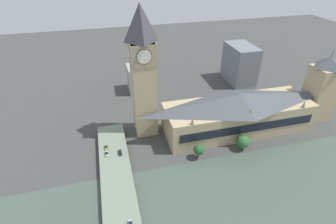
{
  "coord_description": "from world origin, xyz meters",
  "views": [
    {
      "loc": [
        -108.86,
        71.59,
        103.7
      ],
      "look_at": [
        22.84,
        37.45,
        17.2
      ],
      "focal_mm": 28.0,
      "sensor_mm": 36.0,
      "label": 1
    }
  ],
  "objects_px": {
    "parliament_hall": "(238,112)",
    "clock_tower": "(143,71)",
    "car_northbound_lead": "(106,147)",
    "car_northbound_tail": "(131,224)",
    "victoria_tower": "(321,88)",
    "road_bridge": "(121,214)",
    "car_southbound_extra": "(120,152)",
    "car_northbound_mid": "(107,154)"
  },
  "relations": [
    {
      "from": "parliament_hall",
      "to": "clock_tower",
      "type": "height_order",
      "value": "clock_tower"
    },
    {
      "from": "car_northbound_lead",
      "to": "car_northbound_tail",
      "type": "relative_size",
      "value": 1.01
    },
    {
      "from": "victoria_tower",
      "to": "car_northbound_tail",
      "type": "relative_size",
      "value": 12.22
    },
    {
      "from": "clock_tower",
      "to": "road_bridge",
      "type": "distance_m",
      "value": 77.89
    },
    {
      "from": "clock_tower",
      "to": "car_southbound_extra",
      "type": "distance_m",
      "value": 48.41
    },
    {
      "from": "victoria_tower",
      "to": "car_northbound_mid",
      "type": "height_order",
      "value": "victoria_tower"
    },
    {
      "from": "road_bridge",
      "to": "car_northbound_mid",
      "type": "bearing_deg",
      "value": 5.15
    },
    {
      "from": "clock_tower",
      "to": "road_bridge",
      "type": "bearing_deg",
      "value": 160.13
    },
    {
      "from": "parliament_hall",
      "to": "car_northbound_lead",
      "type": "relative_size",
      "value": 23.44
    },
    {
      "from": "road_bridge",
      "to": "victoria_tower",
      "type": "bearing_deg",
      "value": -70.43
    },
    {
      "from": "road_bridge",
      "to": "car_northbound_mid",
      "type": "distance_m",
      "value": 40.92
    },
    {
      "from": "parliament_hall",
      "to": "car_northbound_tail",
      "type": "height_order",
      "value": "parliament_hall"
    },
    {
      "from": "car_southbound_extra",
      "to": "clock_tower",
      "type": "bearing_deg",
      "value": -39.22
    },
    {
      "from": "parliament_hall",
      "to": "car_southbound_extra",
      "type": "xyz_separation_m",
      "value": [
        -10.26,
        77.59,
        -8.46
      ]
    },
    {
      "from": "victoria_tower",
      "to": "car_northbound_tail",
      "type": "height_order",
      "value": "victoria_tower"
    },
    {
      "from": "clock_tower",
      "to": "car_southbound_extra",
      "type": "relative_size",
      "value": 17.52
    },
    {
      "from": "car_northbound_lead",
      "to": "car_northbound_mid",
      "type": "height_order",
      "value": "car_northbound_lead"
    },
    {
      "from": "car_northbound_mid",
      "to": "clock_tower",
      "type": "bearing_deg",
      "value": -49.65
    },
    {
      "from": "car_northbound_tail",
      "to": "road_bridge",
      "type": "bearing_deg",
      "value": 25.66
    },
    {
      "from": "parliament_hall",
      "to": "car_northbound_tail",
      "type": "bearing_deg",
      "value": 126.22
    },
    {
      "from": "victoria_tower",
      "to": "road_bridge",
      "type": "bearing_deg",
      "value": 109.57
    },
    {
      "from": "clock_tower",
      "to": "car_northbound_mid",
      "type": "xyz_separation_m",
      "value": [
        -22.55,
        26.54,
        -37.75
      ]
    },
    {
      "from": "victoria_tower",
      "to": "car_northbound_mid",
      "type": "xyz_separation_m",
      "value": [
        -9.34,
        144.52,
        -17.81
      ]
    },
    {
      "from": "road_bridge",
      "to": "car_northbound_lead",
      "type": "relative_size",
      "value": 33.97
    },
    {
      "from": "car_northbound_tail",
      "to": "parliament_hall",
      "type": "bearing_deg",
      "value": -53.78
    },
    {
      "from": "clock_tower",
      "to": "car_northbound_tail",
      "type": "relative_size",
      "value": 19.95
    },
    {
      "from": "clock_tower",
      "to": "car_northbound_mid",
      "type": "bearing_deg",
      "value": 130.35
    },
    {
      "from": "parliament_hall",
      "to": "car_northbound_lead",
      "type": "height_order",
      "value": "parliament_hall"
    },
    {
      "from": "car_northbound_mid",
      "to": "car_southbound_extra",
      "type": "xyz_separation_m",
      "value": [
        -0.97,
        -7.35,
        0.03
      ]
    },
    {
      "from": "clock_tower",
      "to": "victoria_tower",
      "type": "bearing_deg",
      "value": -96.39
    },
    {
      "from": "parliament_hall",
      "to": "car_northbound_tail",
      "type": "relative_size",
      "value": 23.76
    },
    {
      "from": "parliament_hall",
      "to": "victoria_tower",
      "type": "height_order",
      "value": "victoria_tower"
    },
    {
      "from": "car_northbound_mid",
      "to": "car_southbound_extra",
      "type": "bearing_deg",
      "value": -97.51
    },
    {
      "from": "victoria_tower",
      "to": "car_northbound_lead",
      "type": "relative_size",
      "value": 12.06
    },
    {
      "from": "car_southbound_extra",
      "to": "victoria_tower",
      "type": "bearing_deg",
      "value": -85.7
    },
    {
      "from": "road_bridge",
      "to": "car_northbound_tail",
      "type": "bearing_deg",
      "value": -154.34
    },
    {
      "from": "car_northbound_lead",
      "to": "car_northbound_mid",
      "type": "relative_size",
      "value": 0.96
    },
    {
      "from": "parliament_hall",
      "to": "road_bridge",
      "type": "bearing_deg",
      "value": 121.61
    },
    {
      "from": "car_southbound_extra",
      "to": "road_bridge",
      "type": "bearing_deg",
      "value": 174.72
    },
    {
      "from": "car_northbound_tail",
      "to": "car_southbound_extra",
      "type": "xyz_separation_m",
      "value": [
        46.79,
        -0.3,
        -0.04
      ]
    },
    {
      "from": "victoria_tower",
      "to": "car_northbound_lead",
      "type": "distance_m",
      "value": 145.68
    },
    {
      "from": "car_northbound_mid",
      "to": "car_southbound_extra",
      "type": "relative_size",
      "value": 0.92
    }
  ]
}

